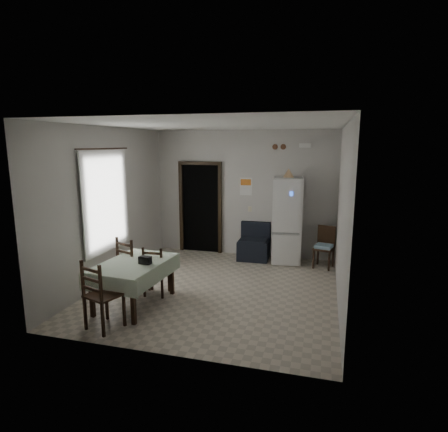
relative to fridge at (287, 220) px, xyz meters
The scene contains 25 objects.
ground 2.39m from the fridge, 118.42° to the right, with size 4.50×4.50×0.00m, color #BAAD97.
ceiling 2.94m from the fridge, 118.42° to the right, with size 4.20×4.50×0.02m, color white, non-canonical shape.
wall_back 1.21m from the fridge, 162.96° to the left, with size 4.20×0.02×2.90m, color beige, non-canonical shape.
wall_front 4.34m from the fridge, 104.03° to the right, with size 4.20×0.02×2.90m, color beige, non-canonical shape.
wall_left 3.72m from the fridge, 148.46° to the right, with size 0.02×4.50×2.90m, color beige, non-canonical shape.
wall_right 2.26m from the fridge, 61.32° to the right, with size 0.02×4.50×2.90m, color beige, non-canonical shape.
doorway 2.16m from the fridge, 165.98° to the left, with size 1.06×0.52×2.22m.
window_recess 3.89m from the fridge, 146.30° to the right, with size 0.10×1.20×1.60m, color silver.
curtain 3.80m from the fridge, 145.37° to the right, with size 0.02×1.45×1.85m, color silver.
curtain_rod 4.05m from the fridge, 145.28° to the right, with size 0.02×0.02×1.60m, color black.
calendar 1.24m from the fridge, 162.79° to the left, with size 0.28×0.02×0.40m, color white.
calendar_image 1.30m from the fridge, 163.10° to the left, with size 0.24×0.01×0.14m, color orange.
light_switch 0.96m from the fridge, 161.00° to the left, with size 0.08×0.02×0.12m, color beige.
vent_left 1.65m from the fridge, 138.46° to the left, with size 0.12×0.12×0.03m, color #523221.
vent_right 1.62m from the fridge, 118.31° to the left, with size 0.12×0.12×0.03m, color #523221.
emergency_light 1.66m from the fridge, 42.49° to the left, with size 0.25×0.07×0.09m, color white.
fridge is the anchor object (origin of this frame).
tan_cone 1.03m from the fridge, 97.81° to the left, with size 0.23×0.23×0.19m, color tan.
navy_seat 0.90m from the fridge, behind, with size 0.68×0.66×0.82m, color black, non-canonical shape.
corner_chair 0.97m from the fridge, 14.77° to the right, with size 0.38×0.38×0.88m, color black, non-canonical shape.
dining_table 3.68m from the fridge, 126.06° to the right, with size 0.91×1.39×0.72m, color #A4B69C, non-canonical shape.
black_bag 3.53m from the fridge, 122.91° to the right, with size 0.19×0.11×0.12m, color black.
dining_chair_far_left 3.46m from the fridge, 134.84° to the right, with size 0.43×0.43×1.01m, color black, non-canonical shape.
dining_chair_far_right 3.18m from the fridge, 129.09° to the right, with size 0.37×0.37×0.87m, color black, non-canonical shape.
dining_chair_near_head 4.36m from the fridge, 119.95° to the right, with size 0.44×0.44×1.02m, color black, non-canonical shape.
Camera 1 is at (1.80, -6.16, 2.58)m, focal length 30.00 mm.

